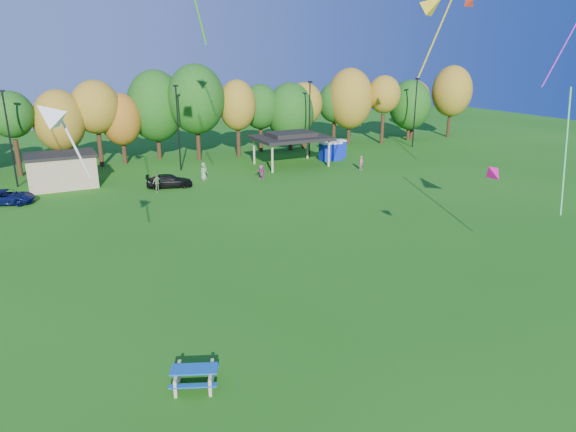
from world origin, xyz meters
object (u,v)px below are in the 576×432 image
porta_potties (334,150)px  car_d (169,181)px  picnic_table (195,376)px  car_c (6,197)px

porta_potties → car_d: (-21.01, -4.41, -0.47)m
picnic_table → car_d: size_ratio=0.52×
porta_potties → picnic_table: 44.84m
porta_potties → car_d: bearing=-168.1°
picnic_table → porta_potties: bearing=74.5°
car_d → picnic_table: bearing=-178.9°
porta_potties → car_c: (-34.83, -3.85, -0.47)m
picnic_table → car_d: car_d is taller
porta_potties → car_d: porta_potties is taller
car_c → car_d: car_c is taller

